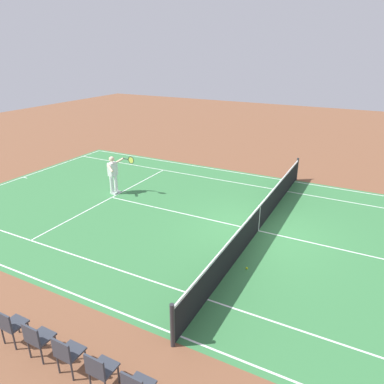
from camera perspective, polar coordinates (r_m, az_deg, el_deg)
The scene contains 10 objects.
ground_plane at distance 12.61m, azimuth 10.48°, elevation -6.08°, with size 60.00×60.00×0.00m, color brown.
court_slab at distance 12.61m, azimuth 10.48°, elevation -6.08°, with size 24.20×11.40×0.00m, color #387A42.
court_line_markings at distance 12.61m, azimuth 10.48°, elevation -6.07°, with size 23.85×11.05×0.01m.
tennis_net at distance 12.39m, azimuth 10.64°, elevation -4.07°, with size 0.10×11.70×1.08m.
tennis_player_near at distance 15.56m, azimuth -12.40°, elevation 2.99°, with size 1.11×0.77×1.70m.
tennis_ball at distance 10.52m, azimuth 8.72°, elevation -11.92°, with size 0.07×0.07×0.07m, color #CCE01E.
spectator_chair_1 at distance 7.33m, azimuth -14.47°, elevation -25.63°, with size 0.44×0.44×0.88m.
spectator_chair_2 at distance 7.76m, azimuth -19.32°, elevation -22.98°, with size 0.44×0.44×0.88m.
spectator_chair_3 at distance 8.25m, azimuth -23.47°, elevation -20.51°, with size 0.44×0.44×0.88m.
spectator_chair_4 at distance 8.79m, azimuth -27.02°, elevation -18.25°, with size 0.44×0.44×0.88m.
Camera 1 is at (-3.04, 10.75, 5.85)m, focal length 33.45 mm.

